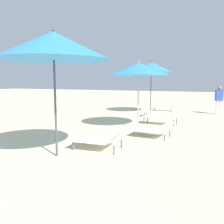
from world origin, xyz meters
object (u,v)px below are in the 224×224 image
lounger_third_shoreside (161,116)px  person_walking_near (219,98)px  lounger_second_shoreside (99,138)px  umbrella_farthest (151,67)px  umbrella_second (53,46)px  umbrella_third (139,69)px  lounger_farthest_inland (160,111)px  lounger_third_inland (153,130)px  lounger_farthest_shoreside (166,107)px

lounger_third_shoreside → person_walking_near: 4.69m
lounger_second_shoreside → person_walking_near: bearing=-113.2°
umbrella_farthest → umbrella_second: bearing=-90.1°
umbrella_second → person_walking_near: 9.98m
lounger_second_shoreside → umbrella_farthest: 7.72m
umbrella_third → person_walking_near: 6.01m
umbrella_second → umbrella_farthest: size_ratio=1.03×
umbrella_third → lounger_farthest_inland: umbrella_third is taller
lounger_third_inland → lounger_farthest_inland: bearing=-74.8°
person_walking_near → lounger_second_shoreside: bearing=139.6°
lounger_farthest_shoreside → person_walking_near: person_walking_near is taller
umbrella_second → lounger_second_shoreside: umbrella_second is taller
lounger_third_shoreside → lounger_third_inland: 2.27m
umbrella_third → lounger_third_shoreside: umbrella_third is taller
umbrella_second → lounger_third_shoreside: 5.69m
umbrella_third → umbrella_farthest: (-0.67, 4.24, 0.30)m
lounger_third_shoreside → lounger_farthest_inland: 1.99m
umbrella_second → person_walking_near: size_ratio=1.95×
lounger_third_shoreside → lounger_farthest_inland: bearing=-71.7°
umbrella_second → umbrella_third: bearing=80.4°
lounger_farthest_shoreside → lounger_third_inland: bearing=96.1°
umbrella_second → lounger_farthest_shoreside: 9.63m
umbrella_second → lounger_third_inland: size_ratio=2.28×
lounger_second_shoreside → umbrella_farthest: bearing=-89.5°
umbrella_second → lounger_second_shoreside: (0.66, 0.91, -2.27)m
umbrella_second → umbrella_third: (0.68, 4.04, -0.35)m
lounger_farthest_shoreside → lounger_farthest_inland: size_ratio=1.00×
lounger_farthest_inland → umbrella_farthest: bearing=-65.5°
lounger_second_shoreside → lounger_third_inland: bearing=-120.9°
umbrella_third → umbrella_farthest: 4.30m
lounger_third_shoreside → umbrella_farthest: size_ratio=0.51×
umbrella_third → lounger_farthest_shoreside: umbrella_third is taller
lounger_second_shoreside → lounger_farthest_inland: size_ratio=0.88×
umbrella_second → umbrella_third: 4.11m
lounger_third_inland → lounger_farthest_shoreside: size_ratio=0.82×
lounger_third_shoreside → umbrella_farthest: (-1.33, 3.21, 2.17)m
lounger_third_inland → lounger_farthest_inland: 4.25m
lounger_third_shoreside → lounger_third_inland: bearing=100.1°
umbrella_farthest → lounger_farthest_inland: 2.68m
umbrella_second → lounger_third_shoreside: bearing=75.2°
umbrella_third → lounger_third_shoreside: bearing=57.6°
lounger_third_shoreside → person_walking_near: bearing=-113.6°
lounger_farthest_shoreside → umbrella_farthest: bearing=56.2°
lounger_third_shoreside → person_walking_near: size_ratio=0.95×
umbrella_farthest → person_walking_near: 3.91m
umbrella_second → umbrella_farthest: bearing=89.9°
lounger_farthest_inland → umbrella_third: bearing=79.4°
lounger_third_shoreside → lounger_second_shoreside: bearing=84.1°
lounger_farthest_inland → umbrella_second: bearing=75.4°
umbrella_second → lounger_farthest_shoreside: size_ratio=1.87×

